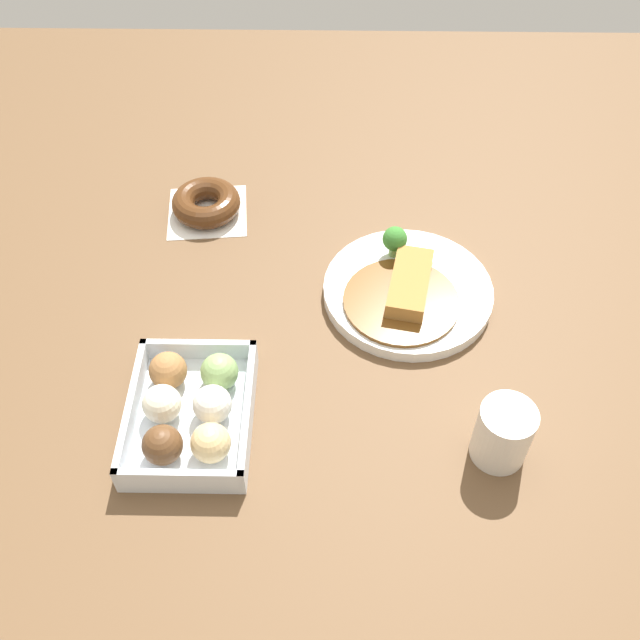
% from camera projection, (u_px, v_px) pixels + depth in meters
% --- Properties ---
extents(ground_plane, '(1.60, 1.60, 0.00)m').
position_uv_depth(ground_plane, '(352.00, 327.00, 0.98)').
color(ground_plane, brown).
extents(curry_plate, '(0.24, 0.24, 0.07)m').
position_uv_depth(curry_plate, '(407.00, 289.00, 1.00)').
color(curry_plate, white).
rests_on(curry_plate, ground_plane).
extents(donut_box, '(0.19, 0.15, 0.06)m').
position_uv_depth(donut_box, '(190.00, 410.00, 0.86)').
color(donut_box, silver).
rests_on(donut_box, ground_plane).
extents(chocolate_ring_donut, '(0.13, 0.13, 0.04)m').
position_uv_depth(chocolate_ring_donut, '(206.00, 203.00, 1.12)').
color(chocolate_ring_donut, white).
rests_on(chocolate_ring_donut, ground_plane).
extents(coffee_mug, '(0.07, 0.07, 0.08)m').
position_uv_depth(coffee_mug, '(503.00, 434.00, 0.82)').
color(coffee_mug, silver).
rests_on(coffee_mug, ground_plane).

